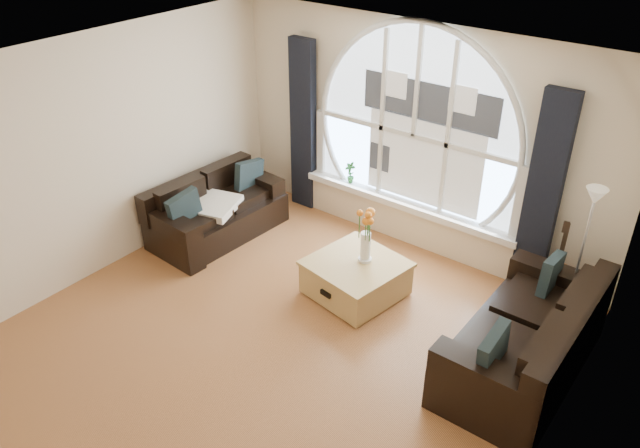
{
  "coord_description": "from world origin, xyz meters",
  "views": [
    {
      "loc": [
        3.23,
        -3.32,
        4.2
      ],
      "look_at": [
        0.0,
        0.9,
        1.05
      ],
      "focal_mm": 34.93,
      "sensor_mm": 36.0,
      "label": 1
    }
  ],
  "objects": [
    {
      "name": "curtain_right",
      "position": [
        1.6,
        2.63,
        1.15
      ],
      "size": [
        0.35,
        0.12,
        2.3
      ],
      "primitive_type": "cube",
      "color": "black",
      "rests_on": "ground"
    },
    {
      "name": "neighbor_house",
      "position": [
        0.15,
        2.71,
        1.5
      ],
      "size": [
        1.7,
        0.02,
        1.5
      ],
      "primitive_type": "cube",
      "color": "silver",
      "rests_on": "wall_back"
    },
    {
      "name": "sofa_right",
      "position": [
        2.06,
        1.3,
        0.4
      ],
      "size": [
        0.98,
        1.95,
        0.87
      ],
      "primitive_type": "cube",
      "rotation": [
        0.0,
        0.0,
        -0.0
      ],
      "color": "black",
      "rests_on": "ground"
    },
    {
      "name": "window_frame",
      "position": [
        0.0,
        2.69,
        1.62
      ],
      "size": [
        2.76,
        0.08,
        2.15
      ],
      "primitive_type": "cube",
      "color": "white",
      "rests_on": "wall_back"
    },
    {
      "name": "arched_window",
      "position": [
        0.0,
        2.72,
        1.62
      ],
      "size": [
        2.6,
        0.06,
        2.15
      ],
      "primitive_type": "cube",
      "color": "silver",
      "rests_on": "wall_back"
    },
    {
      "name": "sofa_left",
      "position": [
        -1.96,
        1.33,
        0.4
      ],
      "size": [
        0.95,
        1.76,
        0.76
      ],
      "primitive_type": "cube",
      "rotation": [
        0.0,
        0.0,
        -0.06
      ],
      "color": "black",
      "rests_on": "ground"
    },
    {
      "name": "vase_flowers",
      "position": [
        0.21,
        1.43,
        0.8
      ],
      "size": [
        0.24,
        0.24,
        0.7
      ],
      "primitive_type": "cube",
      "color": "white",
      "rests_on": "coffee_chest"
    },
    {
      "name": "attic_slope",
      "position": [
        2.2,
        0.0,
        2.35
      ],
      "size": [
        0.92,
        5.5,
        0.72
      ],
      "primitive_type": "cube",
      "color": "silver",
      "rests_on": "ground"
    },
    {
      "name": "wall_left",
      "position": [
        -2.5,
        0.0,
        1.35
      ],
      "size": [
        0.01,
        5.5,
        2.7
      ],
      "primitive_type": "cube",
      "color": "beige",
      "rests_on": "ground"
    },
    {
      "name": "curtain_left",
      "position": [
        -1.6,
        2.63,
        1.15
      ],
      "size": [
        0.35,
        0.12,
        2.3
      ],
      "primitive_type": "cube",
      "color": "black",
      "rests_on": "ground"
    },
    {
      "name": "potted_plant",
      "position": [
        -0.85,
        2.65,
        0.69
      ],
      "size": [
        0.16,
        0.12,
        0.28
      ],
      "primitive_type": "imported",
      "rotation": [
        0.0,
        0.0,
        -0.13
      ],
      "color": "#1E6023",
      "rests_on": "window_sill"
    },
    {
      "name": "floor_lamp",
      "position": [
        2.18,
        2.2,
        0.8
      ],
      "size": [
        0.24,
        0.24,
        1.6
      ],
      "primitive_type": "cube",
      "color": "#B2B2B2",
      "rests_on": "ground"
    },
    {
      "name": "ceiling",
      "position": [
        0.0,
        0.0,
        2.7
      ],
      "size": [
        5.0,
        5.5,
        0.01
      ],
      "primitive_type": "cube",
      "color": "silver",
      "rests_on": "ground"
    },
    {
      "name": "throw_blanket",
      "position": [
        -1.88,
        1.2,
        0.5
      ],
      "size": [
        0.68,
        0.68,
        0.1
      ],
      "primitive_type": "cube",
      "rotation": [
        0.0,
        0.0,
        0.27
      ],
      "color": "silver",
      "rests_on": "sofa_left"
    },
    {
      "name": "guitar",
      "position": [
        1.94,
        2.52,
        0.53
      ],
      "size": [
        0.4,
        0.3,
        1.06
      ],
      "primitive_type": "cube",
      "rotation": [
        0.0,
        0.0,
        0.18
      ],
      "color": "#96592E",
      "rests_on": "ground"
    },
    {
      "name": "wall_back",
      "position": [
        0.0,
        2.75,
        1.35
      ],
      "size": [
        5.0,
        0.01,
        2.7
      ],
      "primitive_type": "cube",
      "color": "beige",
      "rests_on": "ground"
    },
    {
      "name": "ground",
      "position": [
        0.0,
        0.0,
        0.0
      ],
      "size": [
        5.0,
        5.5,
        0.01
      ],
      "primitive_type": "cube",
      "color": "brown",
      "rests_on": "ground"
    },
    {
      "name": "window_sill",
      "position": [
        0.0,
        2.65,
        0.51
      ],
      "size": [
        2.9,
        0.22,
        0.08
      ],
      "primitive_type": "cube",
      "color": "white",
      "rests_on": "wall_back"
    },
    {
      "name": "wall_right",
      "position": [
        2.5,
        0.0,
        1.35
      ],
      "size": [
        0.01,
        5.5,
        2.7
      ],
      "primitive_type": "cube",
      "color": "beige",
      "rests_on": "ground"
    },
    {
      "name": "coffee_chest",
      "position": [
        0.16,
        1.34,
        0.23
      ],
      "size": [
        1.07,
        1.07,
        0.45
      ],
      "primitive_type": "cube",
      "rotation": [
        0.0,
        0.0,
        -0.17
      ],
      "color": "tan",
      "rests_on": "ground"
    }
  ]
}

